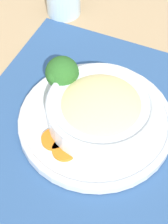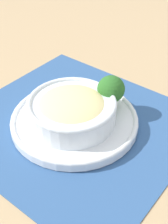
# 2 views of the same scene
# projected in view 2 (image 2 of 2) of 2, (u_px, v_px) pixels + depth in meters

# --- Properties ---
(ground_plane) EXTENTS (4.00, 4.00, 0.00)m
(ground_plane) POSITION_uv_depth(u_px,v_px,m) (75.00, 125.00, 0.69)
(ground_plane) COLOR tan
(placemat) EXTENTS (0.50, 0.47, 0.00)m
(placemat) POSITION_uv_depth(u_px,v_px,m) (75.00, 124.00, 0.69)
(placemat) COLOR #2D5184
(placemat) RESTS_ON ground_plane
(plate) EXTENTS (0.28, 0.28, 0.02)m
(plate) POSITION_uv_depth(u_px,v_px,m) (74.00, 120.00, 0.68)
(plate) COLOR silver
(plate) RESTS_ON placemat
(bowl) EXTENTS (0.19, 0.19, 0.06)m
(bowl) POSITION_uv_depth(u_px,v_px,m) (73.00, 109.00, 0.65)
(bowl) COLOR silver
(bowl) RESTS_ON plate
(broccoli_floret) EXTENTS (0.06, 0.06, 0.08)m
(broccoli_floret) POSITION_uv_depth(u_px,v_px,m) (111.00, 90.00, 0.68)
(broccoli_floret) COLOR #759E51
(broccoli_floret) RESTS_ON plate
(carrot_slice_near) EXTENTS (0.04, 0.04, 0.01)m
(carrot_slice_near) POSITION_uv_depth(u_px,v_px,m) (64.00, 95.00, 0.74)
(carrot_slice_near) COLOR orange
(carrot_slice_near) RESTS_ON plate
(carrot_slice_middle) EXTENTS (0.04, 0.04, 0.01)m
(carrot_slice_middle) POSITION_uv_depth(u_px,v_px,m) (53.00, 98.00, 0.73)
(carrot_slice_middle) COLOR orange
(carrot_slice_middle) RESTS_ON plate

